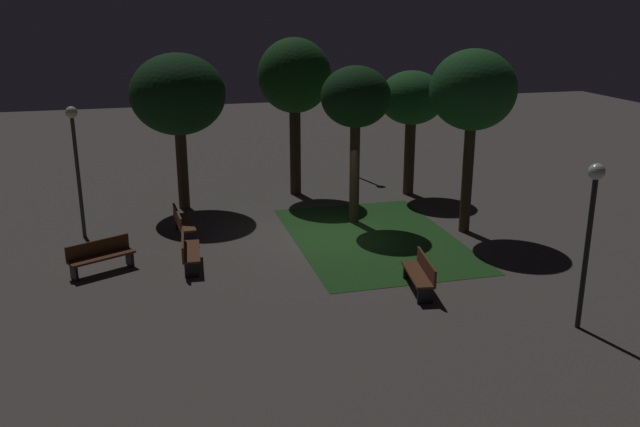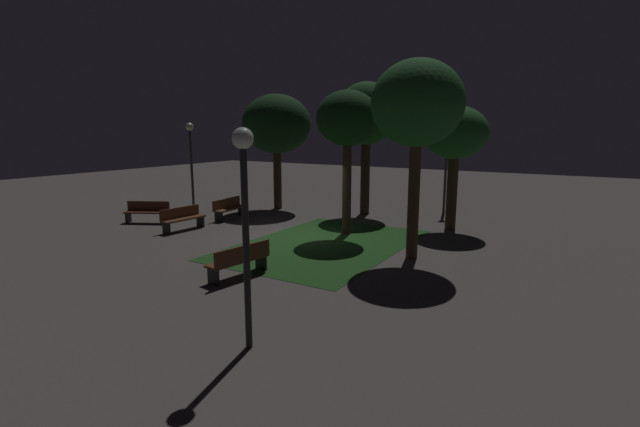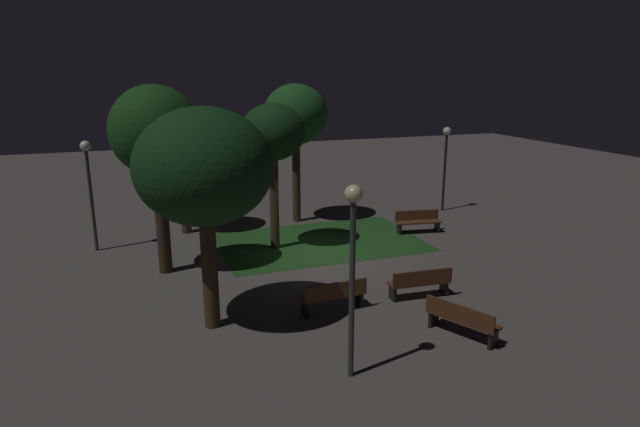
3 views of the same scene
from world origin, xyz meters
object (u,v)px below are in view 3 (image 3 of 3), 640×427
object	(u,v)px
bench_path_side	(334,295)
bench_by_lamp	(418,221)
tree_lawn_side	(204,168)
lamp_post_plaza_west	(89,176)
tree_left_canopy	(181,142)
lamp_post_plaza_east	(353,248)
lamp_post_near_wall	(446,153)
bench_front_right	(461,319)
tree_back_right	(273,135)
tree_near_wall	(155,133)
bench_lawn_edge	(420,282)
tree_right_canopy	(296,116)

from	to	relation	value
bench_path_side	bench_by_lamp	size ratio (longest dim) A/B	0.99
tree_lawn_side	lamp_post_plaza_west	world-z (taller)	tree_lawn_side
bench_by_lamp	lamp_post_plaza_west	world-z (taller)	lamp_post_plaza_west
bench_path_side	tree_left_canopy	distance (m)	9.77
lamp_post_plaza_east	lamp_post_near_wall	bearing A→B (deg)	50.25
bench_path_side	lamp_post_near_wall	size ratio (longest dim) A/B	0.48
bench_front_right	tree_back_right	size ratio (longest dim) A/B	0.35
tree_left_canopy	lamp_post_near_wall	distance (m)	11.61
bench_path_side	tree_near_wall	bearing A→B (deg)	131.37
bench_lawn_edge	tree_left_canopy	world-z (taller)	tree_left_canopy
bench_lawn_edge	tree_left_canopy	size ratio (longest dim) A/B	0.39
tree_left_canopy	lamp_post_plaza_west	size ratio (longest dim) A/B	1.19
tree_back_right	bench_by_lamp	bearing A→B (deg)	-0.43
tree_right_canopy	bench_front_right	bearing A→B (deg)	-86.69
bench_path_side	lamp_post_plaza_west	size ratio (longest dim) A/B	0.46
tree_lawn_side	bench_by_lamp	bearing A→B (deg)	30.92
bench_front_right	lamp_post_near_wall	xyz separation A→B (m)	(6.26, 10.68, 2.19)
lamp_post_near_wall	lamp_post_plaza_west	size ratio (longest dim) A/B	0.97
tree_lawn_side	tree_back_right	world-z (taller)	tree_lawn_side
tree_left_canopy	tree_near_wall	bearing A→B (deg)	-104.62
bench_lawn_edge	tree_right_canopy	world-z (taller)	tree_right_canopy
bench_front_right	lamp_post_plaza_west	distance (m)	13.34
tree_back_right	tree_left_canopy	distance (m)	4.22
tree_near_wall	lamp_post_plaza_east	distance (m)	8.39
bench_lawn_edge	lamp_post_plaza_west	distance (m)	11.86
tree_near_wall	tree_back_right	world-z (taller)	tree_near_wall
bench_by_lamp	tree_left_canopy	size ratio (longest dim) A/B	0.39
tree_lawn_side	lamp_post_plaza_west	xyz separation A→B (m)	(-3.03, 7.32, -1.30)
tree_left_canopy	lamp_post_plaza_east	distance (m)	12.00
bench_path_side	tree_near_wall	xyz separation A→B (m)	(-4.02, 4.57, 3.95)
tree_left_canopy	lamp_post_plaza_west	xyz separation A→B (m)	(-3.29, -1.18, -0.88)
bench_lawn_edge	bench_path_side	bearing A→B (deg)	180.00
bench_lawn_edge	tree_left_canopy	bearing A→B (deg)	122.29
tree_lawn_side	tree_back_right	bearing A→B (deg)	60.26
tree_near_wall	lamp_post_plaza_west	xyz separation A→B (m)	(-2.19, 3.03, -1.70)
lamp_post_plaza_west	tree_back_right	bearing A→B (deg)	-17.24
bench_path_side	bench_front_right	world-z (taller)	same
tree_right_canopy	tree_back_right	size ratio (longest dim) A/B	1.11
bench_front_right	lamp_post_plaza_west	xyz separation A→B (m)	(-8.59, 9.95, 2.26)
bench_lawn_edge	lamp_post_plaza_east	size ratio (longest dim) A/B	0.44
tree_right_canopy	lamp_post_plaza_east	world-z (taller)	tree_right_canopy
bench_path_side	tree_near_wall	size ratio (longest dim) A/B	0.31
tree_lawn_side	tree_back_right	distance (m)	6.24
tree_left_canopy	lamp_post_plaza_east	size ratio (longest dim) A/B	1.14
bench_path_side	lamp_post_near_wall	bearing A→B (deg)	43.93
tree_near_wall	lamp_post_near_wall	xyz separation A→B (m)	(12.66, 3.76, -1.76)
lamp_post_near_wall	lamp_post_plaza_west	xyz separation A→B (m)	(-14.86, -0.73, 0.06)
bench_by_lamp	bench_front_right	bearing A→B (deg)	-113.11
bench_path_side	tree_lawn_side	distance (m)	4.78
bench_path_side	lamp_post_plaza_east	world-z (taller)	lamp_post_plaza_east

